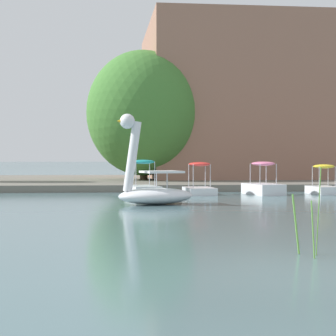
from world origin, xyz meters
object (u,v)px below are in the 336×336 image
Objects in this scene: pedal_boat_teal at (143,186)px; pedal_boat_yellow at (324,185)px; parked_van at (195,164)px; pedal_boat_red at (199,185)px; swan_boat at (152,187)px; tree_willow_overhanging at (144,113)px; pedal_boat_pink at (263,185)px.

pedal_boat_yellow is at bearing 0.54° from pedal_boat_teal.
parked_van is (3.78, 10.62, 0.91)m from pedal_boat_teal.
pedal_boat_red reaches higher than pedal_boat_yellow.
swan_boat is 1.75× the size of pedal_boat_yellow.
pedal_boat_teal is 2.70m from pedal_boat_red.
tree_willow_overhanging is (-8.27, 9.81, 4.14)m from pedal_boat_yellow.
swan_boat is 0.76× the size of parked_van.
pedal_boat_yellow is 0.19× the size of tree_willow_overhanging.
pedal_boat_teal is 11.31m from parked_van.
pedal_boat_pink is at bearing 0.40° from pedal_boat_teal.
pedal_boat_teal reaches higher than pedal_boat_red.
parked_van reaches higher than pedal_boat_pink.
swan_boat is 5.65m from pedal_boat_teal.
swan_boat reaches higher than pedal_boat_teal.
pedal_boat_pink is (5.59, 5.68, -0.19)m from swan_boat.
pedal_boat_yellow is (2.97, 0.04, -0.03)m from pedal_boat_pink.
pedal_boat_red is 0.21× the size of tree_willow_overhanging.
swan_boat is 0.33× the size of tree_willow_overhanging.
tree_willow_overhanging is (0.43, 9.90, 4.11)m from pedal_boat_teal.
pedal_boat_teal is at bearing -179.46° from pedal_boat_yellow.
pedal_boat_red is 0.49× the size of parked_van.
parked_van reaches higher than pedal_boat_teal.
pedal_boat_teal is at bearing -179.60° from pedal_boat_pink.
pedal_boat_red is at bearing 176.66° from pedal_boat_pink.
pedal_boat_pink is 2.97m from pedal_boat_yellow.
pedal_boat_pink is 0.25× the size of tree_willow_overhanging.
tree_willow_overhanging reaches higher than pedal_boat_red.
swan_boat is 1.33× the size of pedal_boat_pink.
tree_willow_overhanging is at bearing -167.76° from parked_van.
swan_boat is at bearing -88.54° from pedal_boat_teal.
pedal_boat_pink is (5.73, 0.04, 0.00)m from pedal_boat_teal.
pedal_boat_red is 6.01m from pedal_boat_yellow.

